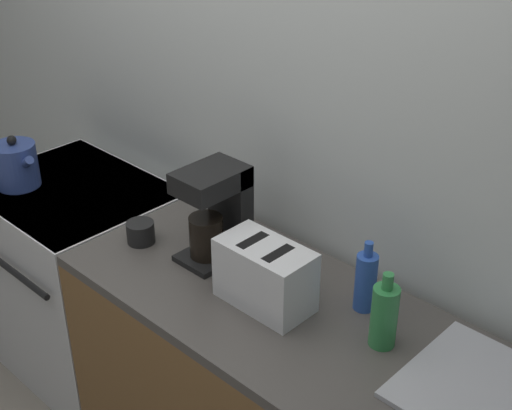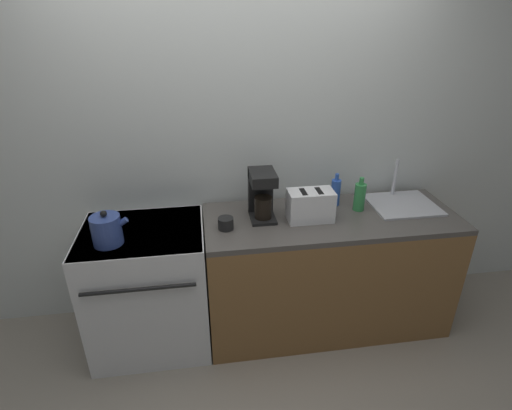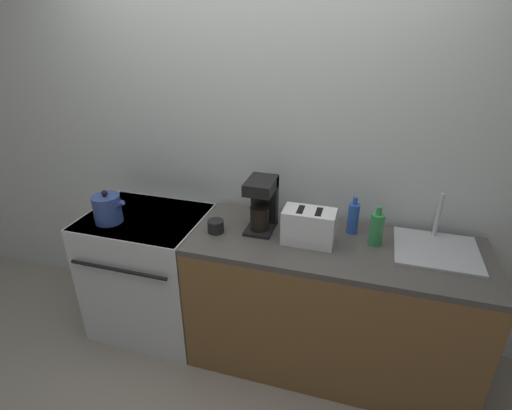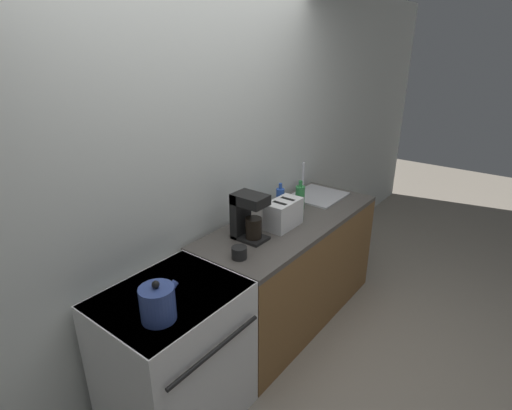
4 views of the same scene
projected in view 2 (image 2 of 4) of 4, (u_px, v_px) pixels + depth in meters
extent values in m
plane|color=gray|center=(250.00, 361.00, 2.67)|extent=(12.00, 12.00, 0.00)
cube|color=silver|center=(235.00, 142.00, 2.71)|extent=(8.00, 0.05, 2.60)
cube|color=silver|center=(149.00, 288.00, 2.67)|extent=(0.76, 0.62, 0.88)
cube|color=black|center=(141.00, 232.00, 2.48)|extent=(0.75, 0.61, 0.02)
cylinder|color=black|center=(108.00, 245.00, 2.34)|extent=(0.20, 0.20, 0.01)
cylinder|color=black|center=(168.00, 240.00, 2.38)|extent=(0.20, 0.20, 0.01)
cylinder|color=black|center=(116.00, 224.00, 2.57)|extent=(0.20, 0.20, 0.01)
cylinder|color=black|center=(170.00, 220.00, 2.61)|extent=(0.20, 0.20, 0.01)
cylinder|color=black|center=(139.00, 290.00, 2.26)|extent=(0.65, 0.02, 0.02)
cube|color=brown|center=(326.00, 273.00, 2.85)|extent=(1.69, 0.64, 0.85)
cube|color=#514C47|center=(332.00, 218.00, 2.65)|extent=(1.69, 0.64, 0.04)
cylinder|color=#33478C|center=(107.00, 230.00, 2.30)|extent=(0.17, 0.17, 0.18)
sphere|color=black|center=(103.00, 214.00, 2.25)|extent=(0.04, 0.04, 0.04)
cylinder|color=#33478C|center=(120.00, 224.00, 2.30)|extent=(0.10, 0.03, 0.08)
cube|color=white|center=(310.00, 206.00, 2.56)|extent=(0.29, 0.16, 0.20)
cube|color=black|center=(303.00, 192.00, 2.51)|extent=(0.04, 0.11, 0.01)
cube|color=black|center=(319.00, 191.00, 2.52)|extent=(0.04, 0.11, 0.01)
cube|color=black|center=(262.00, 216.00, 2.62)|extent=(0.16, 0.23, 0.02)
cube|color=black|center=(260.00, 190.00, 2.63)|extent=(0.16, 0.06, 0.32)
cube|color=black|center=(263.00, 177.00, 2.50)|extent=(0.16, 0.23, 0.07)
cylinder|color=black|center=(263.00, 207.00, 2.56)|extent=(0.11, 0.11, 0.14)
cube|color=#B7B7BC|center=(402.00, 204.00, 2.79)|extent=(0.45, 0.40, 0.01)
cylinder|color=silver|center=(395.00, 178.00, 2.87)|extent=(0.02, 0.02, 0.28)
cylinder|color=#2D56B7|center=(335.00, 193.00, 2.76)|extent=(0.07, 0.07, 0.19)
cylinder|color=#2D56B7|center=(337.00, 177.00, 2.71)|extent=(0.03, 0.03, 0.05)
cylinder|color=#338C47|center=(360.00, 197.00, 2.69)|extent=(0.08, 0.08, 0.19)
cylinder|color=#338C47|center=(362.00, 181.00, 2.64)|extent=(0.03, 0.03, 0.05)
cylinder|color=black|center=(226.00, 223.00, 2.48)|extent=(0.10, 0.10, 0.08)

